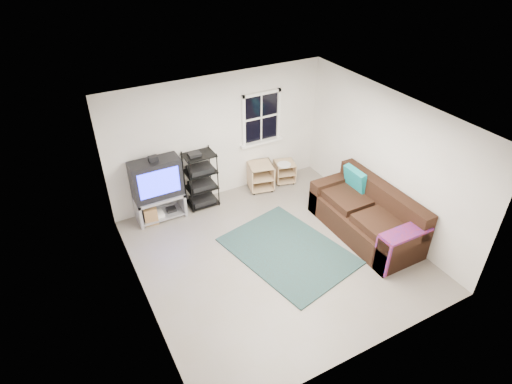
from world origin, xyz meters
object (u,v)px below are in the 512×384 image
tv_unit (157,185)px  side_table_left (260,175)px  side_table_right (284,170)px  av_rack (201,183)px  sofa (367,217)px

tv_unit → side_table_left: 2.29m
side_table_left → side_table_right: bearing=-1.1°
av_rack → sofa: 3.30m
tv_unit → side_table_right: (2.86, 0.01, -0.48)m
tv_unit → side_table_left: size_ratio=2.26×
av_rack → side_table_right: size_ratio=2.31×
tv_unit → side_table_right: size_ratio=2.62×
tv_unit → sofa: (3.25, -2.29, -0.39)m
av_rack → side_table_right: (1.96, -0.01, -0.25)m
tv_unit → side_table_left: tv_unit is taller
sofa → side_table_right: bearing=99.8°
side_table_left → sofa: (1.00, -2.31, 0.04)m
tv_unit → side_table_left: (2.25, 0.02, -0.44)m
av_rack → sofa: (2.36, -2.31, -0.16)m
av_rack → side_table_right: av_rack is taller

